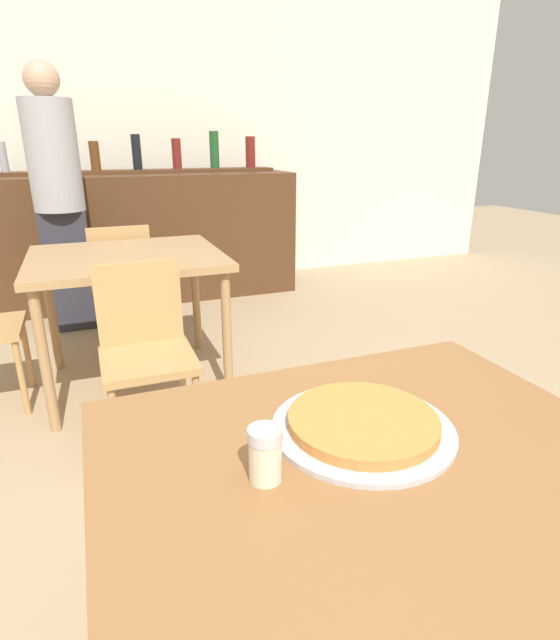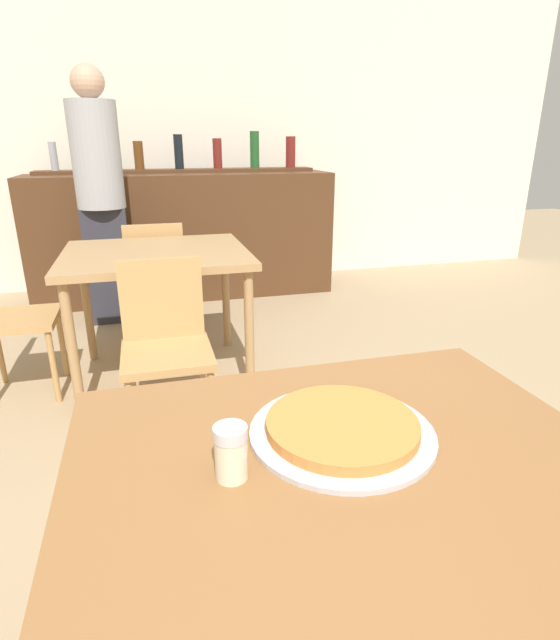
{
  "view_description": "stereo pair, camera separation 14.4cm",
  "coord_description": "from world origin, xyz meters",
  "px_view_note": "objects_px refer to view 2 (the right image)",
  "views": [
    {
      "loc": [
        -0.48,
        -0.72,
        1.34
      ],
      "look_at": [
        0.01,
        0.55,
        0.85
      ],
      "focal_mm": 28.0,
      "sensor_mm": 36.0,
      "label": 1
    },
    {
      "loc": [
        -0.34,
        -0.76,
        1.34
      ],
      "look_at": [
        0.01,
        0.55,
        0.85
      ],
      "focal_mm": 28.0,
      "sensor_mm": 36.0,
      "label": 2
    }
  ],
  "objects_px": {
    "chair_far_side_left": "(1,311)",
    "cheese_shaker": "(231,452)",
    "pizza_tray": "(342,428)",
    "person_standing": "(100,190)",
    "chair_far_side_back": "(156,273)",
    "chair_far_side_front": "(165,337)"
  },
  "relations": [
    {
      "from": "chair_far_side_left",
      "to": "cheese_shaker",
      "type": "bearing_deg",
      "value": -156.32
    },
    {
      "from": "pizza_tray",
      "to": "cheese_shaker",
      "type": "distance_m",
      "value": 0.26
    },
    {
      "from": "pizza_tray",
      "to": "cheese_shaker",
      "type": "height_order",
      "value": "cheese_shaker"
    },
    {
      "from": "cheese_shaker",
      "to": "person_standing",
      "type": "distance_m",
      "value": 3.19
    },
    {
      "from": "chair_far_side_back",
      "to": "chair_far_side_front",
      "type": "bearing_deg",
      "value": 90.0
    },
    {
      "from": "chair_far_side_left",
      "to": "chair_far_side_front",
      "type": "bearing_deg",
      "value": -126.89
    },
    {
      "from": "chair_far_side_front",
      "to": "person_standing",
      "type": "bearing_deg",
      "value": 100.85
    },
    {
      "from": "chair_far_side_front",
      "to": "cheese_shaker",
      "type": "distance_m",
      "value": 1.46
    },
    {
      "from": "chair_far_side_front",
      "to": "chair_far_side_back",
      "type": "height_order",
      "value": "same"
    },
    {
      "from": "chair_far_side_front",
      "to": "person_standing",
      "type": "relative_size",
      "value": 0.46
    },
    {
      "from": "cheese_shaker",
      "to": "pizza_tray",
      "type": "bearing_deg",
      "value": 17.32
    },
    {
      "from": "chair_far_side_back",
      "to": "chair_far_side_left",
      "type": "relative_size",
      "value": 1.0
    },
    {
      "from": "pizza_tray",
      "to": "person_standing",
      "type": "height_order",
      "value": "person_standing"
    },
    {
      "from": "chair_far_side_front",
      "to": "chair_far_side_left",
      "type": "bearing_deg",
      "value": 143.11
    },
    {
      "from": "chair_far_side_front",
      "to": "cheese_shaker",
      "type": "relative_size",
      "value": 7.85
    },
    {
      "from": "chair_far_side_back",
      "to": "person_standing",
      "type": "height_order",
      "value": "person_standing"
    },
    {
      "from": "chair_far_side_back",
      "to": "pizza_tray",
      "type": "bearing_deg",
      "value": 97.03
    },
    {
      "from": "person_standing",
      "to": "chair_far_side_back",
      "type": "bearing_deg",
      "value": -56.37
    },
    {
      "from": "chair_far_side_back",
      "to": "cheese_shaker",
      "type": "xyz_separation_m",
      "value": [
        0.07,
        -2.66,
        0.32
      ]
    },
    {
      "from": "chair_far_side_back",
      "to": "cheese_shaker",
      "type": "bearing_deg",
      "value": 91.48
    },
    {
      "from": "chair_far_side_left",
      "to": "pizza_tray",
      "type": "bearing_deg",
      "value": -149.74
    },
    {
      "from": "chair_far_side_front",
      "to": "chair_far_side_left",
      "type": "xyz_separation_m",
      "value": [
        -0.83,
        0.62,
        0.0
      ]
    }
  ]
}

